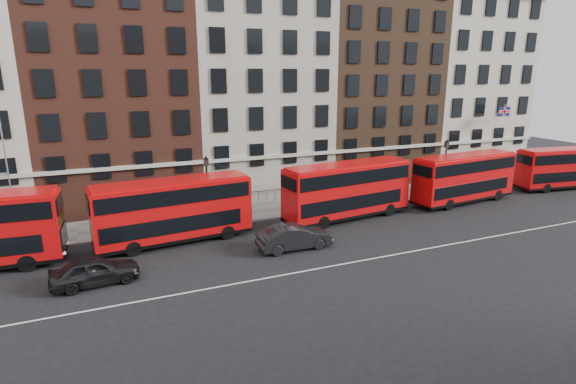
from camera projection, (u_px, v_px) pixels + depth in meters
name	position (u px, v px, depth m)	size (l,w,h in m)	color
ground	(344.00, 250.00, 30.07)	(120.00, 120.00, 0.00)	black
pavement	(284.00, 207.00, 39.40)	(80.00, 5.00, 0.15)	gray
kerb	(296.00, 215.00, 37.17)	(80.00, 0.30, 0.16)	gray
road_centre_line	(359.00, 261.00, 28.29)	(70.00, 0.12, 0.01)	white
building_terrace	(252.00, 86.00, 43.24)	(64.00, 11.95, 22.00)	#B4AA9C
bus_b	(173.00, 210.00, 30.79)	(10.85, 3.57, 4.48)	red
bus_c	(347.00, 189.00, 35.93)	(11.12, 3.89, 4.58)	red
bus_d	(464.00, 177.00, 40.50)	(10.77, 3.64, 4.44)	red
bus_e	(563.00, 167.00, 45.43)	(10.13, 3.69, 4.16)	red
car_rear	(95.00, 271.00, 25.04)	(1.90, 4.73, 1.61)	black
car_front	(295.00, 237.00, 30.09)	(1.76, 5.06, 1.67)	black
lamp_post_left	(207.00, 187.00, 34.18)	(0.44, 0.44, 5.33)	black
lamp_post_right	(445.00, 164.00, 42.55)	(0.44, 0.44, 5.33)	black
traffic_light	(528.00, 162.00, 47.07)	(0.25, 0.45, 3.27)	black
iron_railings	(275.00, 195.00, 41.21)	(6.60, 0.06, 1.00)	black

